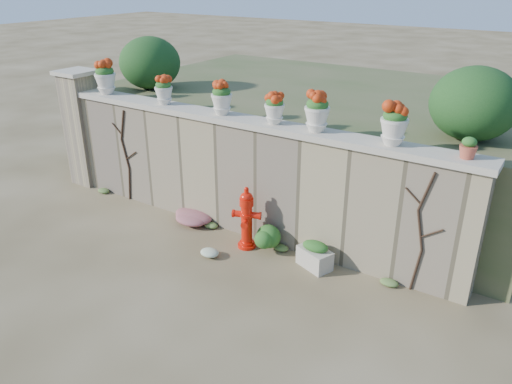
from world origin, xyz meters
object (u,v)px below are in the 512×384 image
Objects in this scene: fire_hydrant at (247,218)px; planter_box at (315,255)px; urn_pot_0 at (105,78)px; terracotta_pot at (468,149)px.

planter_box is at bearing -18.04° from fire_hydrant.
planter_box is 0.97× the size of urn_pot_0.
terracotta_pot reaches higher than fire_hydrant.
urn_pot_0 is (-3.71, 0.51, 1.86)m from fire_hydrant.
fire_hydrant is 1.32m from planter_box.
planter_box is at bearing -166.69° from terracotta_pot.
urn_pot_0 is 6.88m from terracotta_pot.
terracotta_pot is at bearing 34.38° from planter_box.
terracotta_pot is (3.17, 0.51, 1.67)m from fire_hydrant.
urn_pot_0 is (-4.98, 0.45, 2.21)m from planter_box.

